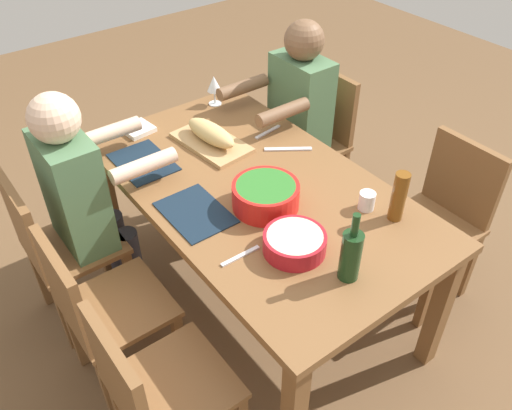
{
  "coord_description": "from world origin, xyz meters",
  "views": [
    {
      "loc": [
        1.49,
        -1.12,
        2.15
      ],
      "look_at": [
        0.0,
        0.0,
        0.63
      ],
      "focal_mm": 37.16,
      "sensor_mm": 36.0,
      "label": 1
    }
  ],
  "objects": [
    {
      "name": "chair_near_left",
      "position": [
        -0.46,
        -0.8,
        0.48
      ],
      "size": [
        0.4,
        0.4,
        0.85
      ],
      "color": "brown",
      "rests_on": "ground_plane"
    },
    {
      "name": "fork_near_right",
      "position": [
        0.32,
        -0.31,
        0.74
      ],
      "size": [
        0.02,
        0.17,
        0.01
      ],
      "primitive_type": "cube",
      "rotation": [
        0.0,
        0.0,
        -0.01
      ],
      "color": "silver",
      "rests_on": "dining_table"
    },
    {
      "name": "cup_far_right",
      "position": [
        0.4,
        0.27,
        0.78
      ],
      "size": [
        0.07,
        0.07,
        0.08
      ],
      "primitive_type": "cylinder",
      "color": "white",
      "rests_on": "dining_table"
    },
    {
      "name": "beer_bottle",
      "position": [
        0.52,
        0.32,
        0.85
      ],
      "size": [
        0.06,
        0.06,
        0.22
      ],
      "primitive_type": "cylinder",
      "color": "brown",
      "rests_on": "dining_table"
    },
    {
      "name": "carving_knife",
      "position": [
        -0.14,
        0.3,
        0.74
      ],
      "size": [
        0.15,
        0.2,
        0.01
      ],
      "primitive_type": "cube",
      "rotation": [
        0.0,
        0.0,
        0.96
      ],
      "color": "silver",
      "rests_on": "dining_table"
    },
    {
      "name": "cutting_board",
      "position": [
        -0.4,
        0.03,
        0.75
      ],
      "size": [
        0.42,
        0.26,
        0.02
      ],
      "primitive_type": "cube",
      "rotation": [
        0.0,
        0.0,
        0.11
      ],
      "color": "tan",
      "rests_on": "dining_table"
    },
    {
      "name": "napkin_stack",
      "position": [
        -0.73,
        -0.2,
        0.75
      ],
      "size": [
        0.16,
        0.16,
        0.02
      ],
      "primitive_type": "cube",
      "rotation": [
        0.0,
        0.0,
        0.12
      ],
      "color": "white",
      "rests_on": "dining_table"
    },
    {
      "name": "diner_far_left",
      "position": [
        -0.46,
        0.61,
        0.7
      ],
      "size": [
        0.41,
        0.53,
        1.2
      ],
      "color": "#2D2D38",
      "rests_on": "ground_plane"
    },
    {
      "name": "wine_bottle",
      "position": [
        0.63,
        -0.06,
        0.85
      ],
      "size": [
        0.08,
        0.08,
        0.29
      ],
      "color": "#193819",
      "rests_on": "dining_table"
    },
    {
      "name": "serving_bowl_greens",
      "position": [
        0.14,
        -0.05,
        0.8
      ],
      "size": [
        0.28,
        0.28,
        0.11
      ],
      "color": "red",
      "rests_on": "dining_table"
    },
    {
      "name": "wine_glass",
      "position": [
        -0.73,
        0.27,
        0.86
      ],
      "size": [
        0.08,
        0.08,
        0.17
      ],
      "color": "silver",
      "rests_on": "dining_table"
    },
    {
      "name": "ground_plane",
      "position": [
        0.0,
        0.0,
        0.0
      ],
      "size": [
        8.0,
        8.0,
        0.0
      ],
      "primitive_type": "plane",
      "color": "brown"
    },
    {
      "name": "chair_far_right",
      "position": [
        0.46,
        0.8,
        0.48
      ],
      "size": [
        0.4,
        0.4,
        0.85
      ],
      "color": "brown",
      "rests_on": "ground_plane"
    },
    {
      "name": "placemat_near_center",
      "position": [
        0.0,
        -0.31,
        0.74
      ],
      "size": [
        0.32,
        0.23,
        0.01
      ],
      "primitive_type": "cube",
      "color": "#142333",
      "rests_on": "dining_table"
    },
    {
      "name": "diner_near_left",
      "position": [
        -0.46,
        -0.61,
        0.7
      ],
      "size": [
        0.41,
        0.53,
        1.2
      ],
      "color": "#2D2D38",
      "rests_on": "ground_plane"
    },
    {
      "name": "chair_near_right",
      "position": [
        0.46,
        -0.8,
        0.48
      ],
      "size": [
        0.4,
        0.4,
        0.85
      ],
      "color": "brown",
      "rests_on": "ground_plane"
    },
    {
      "name": "placemat_near_left",
      "position": [
        -0.46,
        -0.31,
        0.74
      ],
      "size": [
        0.32,
        0.23,
        0.01
      ],
      "primitive_type": "cube",
      "color": "#142333",
      "rests_on": "dining_table"
    },
    {
      "name": "dining_table",
      "position": [
        0.0,
        0.0,
        0.65
      ],
      "size": [
        1.67,
        0.95,
        0.74
      ],
      "color": "brown",
      "rests_on": "ground_plane"
    },
    {
      "name": "chair_near_center",
      "position": [
        0.0,
        -0.8,
        0.48
      ],
      "size": [
        0.4,
        0.4,
        0.85
      ],
      "color": "brown",
      "rests_on": "ground_plane"
    },
    {
      "name": "fork_far_left",
      "position": [
        -0.32,
        0.31,
        0.74
      ],
      "size": [
        0.04,
        0.17,
        0.01
      ],
      "primitive_type": "cube",
      "rotation": [
        0.0,
        0.0,
        0.14
      ],
      "color": "silver",
      "rests_on": "dining_table"
    },
    {
      "name": "serving_bowl_pasta",
      "position": [
        0.41,
        -0.13,
        0.78
      ],
      "size": [
        0.24,
        0.24,
        0.08
      ],
      "color": "#B21923",
      "rests_on": "dining_table"
    },
    {
      "name": "bread_loaf",
      "position": [
        -0.4,
        0.03,
        0.81
      ],
      "size": [
        0.33,
        0.14,
        0.09
      ],
      "primitive_type": "ellipsoid",
      "rotation": [
        0.0,
        0.0,
        0.11
      ],
      "color": "tan",
      "rests_on": "cutting_board"
    },
    {
      "name": "chair_far_left",
      "position": [
        -0.46,
        0.8,
        0.48
      ],
      "size": [
        0.4,
        0.4,
        0.85
      ],
      "color": "brown",
      "rests_on": "ground_plane"
    }
  ]
}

